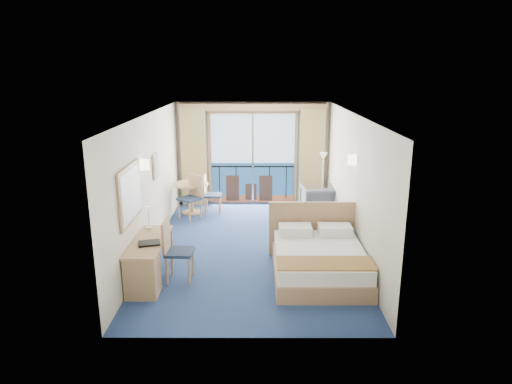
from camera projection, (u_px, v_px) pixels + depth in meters
name	position (u px, v px, depth m)	size (l,w,h in m)	color
floor	(251.00, 247.00, 9.34)	(6.50, 6.50, 0.00)	navy
room_walls	(251.00, 162.00, 8.87)	(4.04, 6.54, 2.72)	beige
balcony_door	(253.00, 161.00, 12.15)	(2.36, 0.03, 2.52)	navy
curtain_left	(194.00, 157.00, 11.97)	(0.65, 0.22, 2.55)	tan
curtain_right	(312.00, 157.00, 11.96)	(0.65, 0.22, 2.55)	tan
pelmet	(253.00, 107.00, 11.65)	(3.80, 0.25, 0.18)	tan
mirror	(130.00, 194.00, 7.49)	(0.05, 1.25, 0.95)	tan
wall_print	(156.00, 166.00, 9.36)	(0.04, 0.42, 0.52)	tan
sconce_left	(144.00, 165.00, 8.28)	(0.18, 0.18, 0.18)	#FFEBB2
sconce_right	(353.00, 160.00, 8.71)	(0.18, 0.18, 0.18)	#FFEBB2
bed	(319.00, 259.00, 8.00)	(1.71, 2.03, 1.08)	tan
nightstand	(338.00, 233.00, 9.30)	(0.44, 0.42, 0.57)	#A87E59
phone	(339.00, 219.00, 9.17)	(0.17, 0.13, 0.08)	silver
armchair	(318.00, 200.00, 11.35)	(0.79, 0.81, 0.74)	#40434E
floor_lamp	(323.00, 167.00, 11.38)	(0.21, 0.21, 1.52)	silver
desk	(144.00, 269.00, 7.40)	(0.53, 1.55, 0.73)	tan
desk_chair	(174.00, 247.00, 7.75)	(0.49, 0.48, 1.08)	#20314C
folder	(149.00, 243.00, 7.56)	(0.35, 0.26, 0.03)	black
desk_lamp	(148.00, 213.00, 8.18)	(0.11, 0.11, 0.41)	silver
round_table	(191.00, 190.00, 11.38)	(0.86, 0.86, 0.78)	tan
table_chair_a	(209.00, 192.00, 11.38)	(0.43, 0.42, 0.98)	#20314C
table_chair_b	(192.00, 194.00, 10.99)	(0.65, 0.65, 1.07)	#20314C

